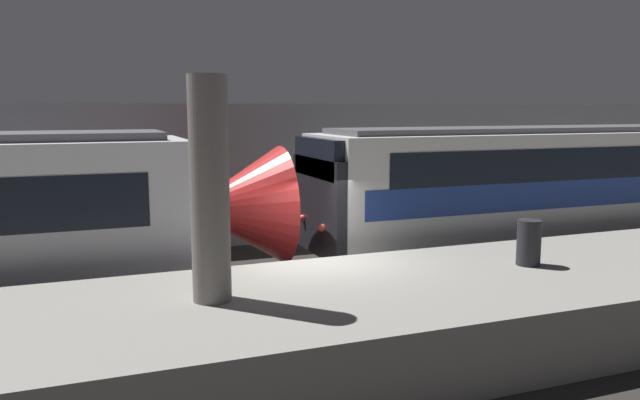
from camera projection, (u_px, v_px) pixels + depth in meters
name	position (u px, v px, depth m)	size (l,w,h in m)	color
ground_plane	(314.00, 314.00, 12.28)	(120.00, 120.00, 0.00)	#282623
platform	(359.00, 321.00, 10.22)	(40.00, 4.30, 1.13)	gray
station_rear_barrier	(234.00, 176.00, 18.10)	(50.00, 0.15, 4.15)	gray
support_pillar_near	(210.00, 190.00, 9.24)	(0.58, 0.58, 3.38)	slate
train_boxy	(633.00, 185.00, 18.13)	(20.01, 2.96, 3.53)	black
trash_bin	(529.00, 243.00, 11.55)	(0.44, 0.44, 0.85)	#232328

